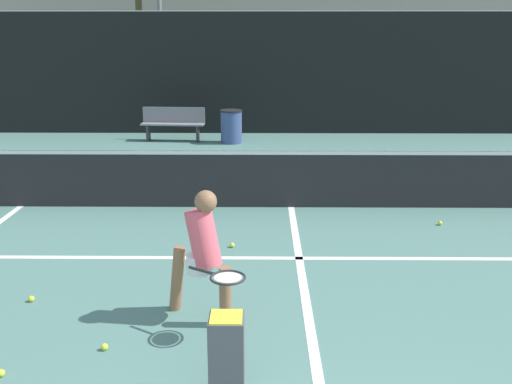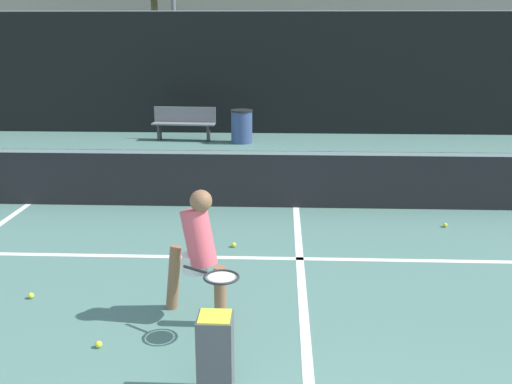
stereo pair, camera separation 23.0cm
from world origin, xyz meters
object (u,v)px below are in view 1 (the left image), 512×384
Objects in this scene: parked_car at (261,103)px; trash_bin at (231,126)px; player_practicing at (203,250)px; courtside_bench at (173,123)px; ball_hopper at (227,355)px.

trash_bin is at bearing -101.35° from parked_car.
player_practicing is 10.04m from courtside_bench.
trash_bin is at bearing 92.68° from ball_hopper.
courtside_bench is 1.96× the size of trash_bin.
parked_car is at bearing 78.65° from trash_bin.
courtside_bench is at bearing 100.32° from ball_hopper.
parked_car is at bearing 89.09° from ball_hopper.
courtside_bench is 0.37× the size of parked_car.
player_practicing is at bearing -92.34° from parked_car.
parked_car is (0.54, 13.27, -0.20)m from player_practicing.
ball_hopper is at bearing -75.53° from courtside_bench.
player_practicing is 1.94× the size of ball_hopper.
ball_hopper is 11.38m from courtside_bench.
courtside_bench is at bearing -123.84° from parked_car.
ball_hopper is 0.16× the size of parked_car.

